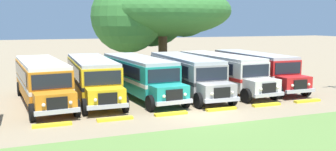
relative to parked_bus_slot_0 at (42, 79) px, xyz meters
name	(u,v)px	position (x,y,z in m)	size (l,w,h in m)	color
ground_plane	(201,115)	(8.47, -6.91, -1.58)	(220.00, 220.00, 0.00)	#937F60
parked_bus_slot_0	(42,79)	(0.00, 0.00, 0.00)	(3.54, 10.97, 2.82)	orange
parked_bus_slot_1	(92,76)	(3.40, 0.27, 0.00)	(2.84, 10.86, 2.82)	yellow
parked_bus_slot_2	(139,74)	(6.74, -0.08, 0.00)	(3.45, 10.96, 2.82)	teal
parked_bus_slot_3	(186,73)	(10.30, -0.49, 0.00)	(2.83, 10.86, 2.82)	#9E9993
parked_bus_slot_4	(221,70)	(13.54, -0.13, 0.00)	(3.29, 10.93, 2.82)	silver
parked_bus_slot_5	(254,68)	(16.90, 0.25, 0.00)	(2.84, 10.86, 2.82)	red
curb_wheelstop_0	(52,125)	(0.19, -6.29, -1.51)	(2.00, 0.36, 0.15)	yellow
curb_wheelstop_1	(115,119)	(3.50, -6.29, -1.51)	(2.00, 0.36, 0.15)	yellow
curb_wheelstop_2	(171,114)	(6.81, -6.29, -1.51)	(2.00, 0.36, 0.15)	yellow
curb_wheelstop_3	(221,109)	(10.12, -6.29, -1.51)	(2.00, 0.36, 0.15)	yellow
curb_wheelstop_4	(266,105)	(13.43, -6.29, -1.51)	(2.00, 0.36, 0.15)	yellow
curb_wheelstop_5	(307,101)	(16.74, -6.29, -1.51)	(2.00, 0.36, 0.15)	yellow
broad_shade_tree	(157,10)	(13.30, 14.64, 5.24)	(15.89, 16.44, 12.15)	brown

